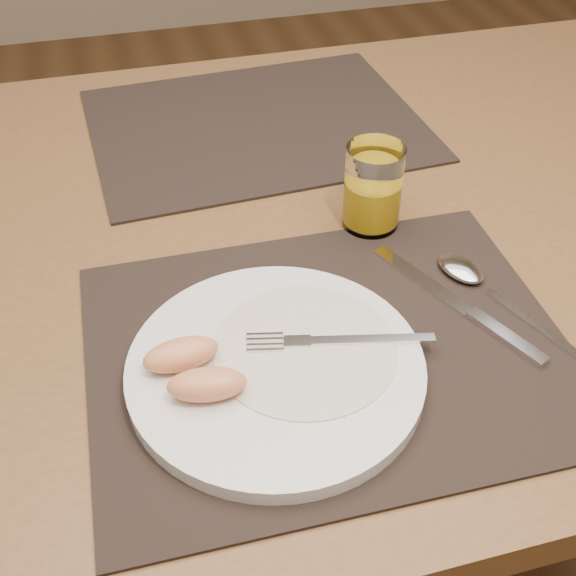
% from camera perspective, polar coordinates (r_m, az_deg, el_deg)
% --- Properties ---
extents(ground, '(5.00, 5.00, 0.00)m').
position_cam_1_polar(ground, '(1.43, -0.61, -19.66)').
color(ground, brown).
rests_on(ground, ground).
extents(table, '(1.40, 0.90, 0.75)m').
position_cam_1_polar(table, '(0.90, -0.91, 1.24)').
color(table, brown).
rests_on(table, ground).
extents(placemat_near, '(0.46, 0.36, 0.00)m').
position_cam_1_polar(placemat_near, '(0.69, 3.22, -4.86)').
color(placemat_near, black).
rests_on(placemat_near, table).
extents(placemat_far, '(0.47, 0.37, 0.00)m').
position_cam_1_polar(placemat_far, '(1.03, -2.52, 12.78)').
color(placemat_far, black).
rests_on(placemat_far, table).
extents(plate, '(0.27, 0.27, 0.02)m').
position_cam_1_polar(plate, '(0.66, -0.98, -6.38)').
color(plate, white).
rests_on(plate, placemat_near).
extents(plate_dressing, '(0.17, 0.17, 0.00)m').
position_cam_1_polar(plate_dressing, '(0.66, 1.33, -4.75)').
color(plate_dressing, white).
rests_on(plate_dressing, plate).
extents(fork, '(0.17, 0.06, 0.00)m').
position_cam_1_polar(fork, '(0.67, 2.83, -4.21)').
color(fork, silver).
rests_on(fork, plate).
extents(knife, '(0.10, 0.21, 0.01)m').
position_cam_1_polar(knife, '(0.74, 14.14, -1.82)').
color(knife, silver).
rests_on(knife, placemat_near).
extents(spoon, '(0.09, 0.19, 0.01)m').
position_cam_1_polar(spoon, '(0.78, 14.27, 0.92)').
color(spoon, silver).
rests_on(spoon, placemat_near).
extents(juice_glass, '(0.06, 0.06, 0.10)m').
position_cam_1_polar(juice_glass, '(0.82, 6.71, 7.62)').
color(juice_glass, white).
rests_on(juice_glass, placemat_near).
extents(grapefruit_wedges, '(0.09, 0.08, 0.03)m').
position_cam_1_polar(grapefruit_wedges, '(0.63, -7.47, -6.37)').
color(grapefruit_wedges, '#E8935E').
rests_on(grapefruit_wedges, plate).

